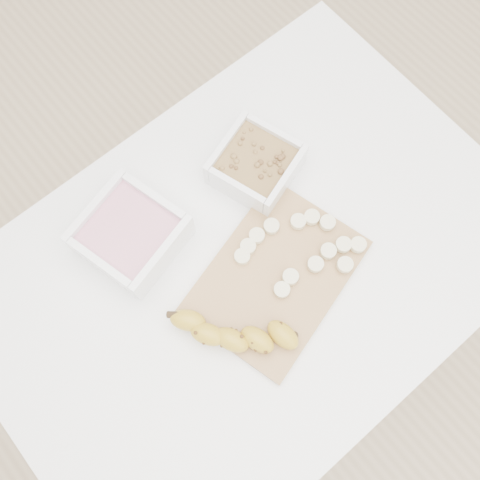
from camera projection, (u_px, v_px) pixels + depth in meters
ground at (246, 326)px, 1.69m from camera, size 3.50×3.50×0.00m
table at (250, 275)px, 1.07m from camera, size 1.00×0.70×0.75m
bowl_yogurt at (131, 234)px, 0.95m from camera, size 0.20×0.20×0.08m
bowl_granola at (256, 165)px, 1.00m from camera, size 0.18×0.18×0.07m
cutting_board at (276, 277)px, 0.96m from camera, size 0.36×0.29×0.01m
banana at (238, 332)px, 0.90m from camera, size 0.16×0.21×0.04m
banana_slices at (301, 247)px, 0.96m from camera, size 0.20×0.17×0.02m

